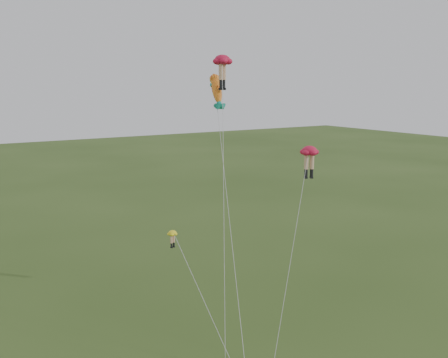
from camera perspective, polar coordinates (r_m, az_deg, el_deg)
legs_kite_red_high at (r=40.78m, az=-0.19°, el=12.84°), size 6.57×10.18×21.23m
legs_kite_red_mid at (r=41.42m, az=9.69°, el=2.72°), size 9.28×7.32×13.96m
legs_kite_yellow at (r=36.32m, az=-5.31°, el=-7.62°), size 1.18×9.07×8.45m
fish_kite at (r=41.79m, az=-0.86°, el=10.15°), size 5.66×12.94×20.06m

